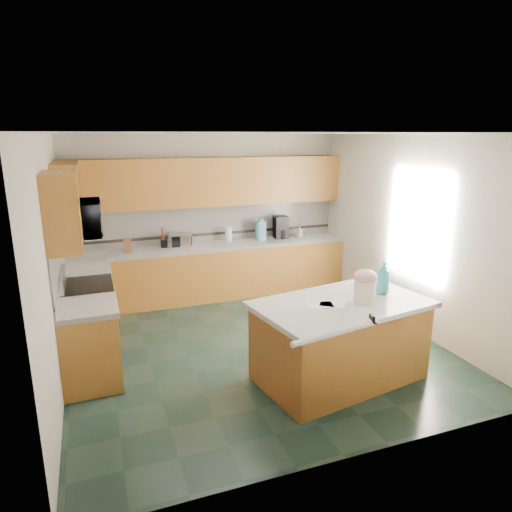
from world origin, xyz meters
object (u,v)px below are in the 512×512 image
island_top (342,304)px  knife_block (127,245)px  island_base (340,343)px  soap_bottle_island (383,278)px  coffee_maker (281,227)px  toaster_oven (181,240)px  treat_jar (364,291)px

island_top → knife_block: bearing=112.5°
island_base → knife_block: knife_block is taller
soap_bottle_island → coffee_maker: bearing=99.1°
knife_block → toaster_oven: (0.84, 0.00, 0.01)m
treat_jar → toaster_oven: (-1.38, 3.22, -0.02)m
soap_bottle_island → toaster_oven: 3.52m
island_top → toaster_oven: size_ratio=5.15×
treat_jar → soap_bottle_island: (0.34, 0.15, 0.07)m
treat_jar → soap_bottle_island: 0.38m
knife_block → island_base: bearing=-48.5°
soap_bottle_island → treat_jar: bearing=-146.4°
soap_bottle_island → knife_block: 4.00m
island_top → toaster_oven: 3.35m
soap_bottle_island → toaster_oven: (-1.73, 3.07, -0.09)m
knife_block → coffee_maker: 2.62m
treat_jar → soap_bottle_island: soap_bottle_island is taller
soap_bottle_island → knife_block: (-2.56, 3.07, -0.09)m
island_top → soap_bottle_island: bearing=-2.6°
soap_bottle_island → island_base: bearing=-162.6°
island_base → coffee_maker: (0.63, 3.17, 0.68)m
island_base → coffee_maker: bearing=69.0°
island_base → knife_block: size_ratio=8.87×
island_base → toaster_oven: 3.40m
island_base → island_top: island_top is taller
island_top → treat_jar: treat_jar is taller
island_top → coffee_maker: coffee_maker is taller
island_base → soap_bottle_island: (0.57, 0.07, 0.68)m
toaster_oven → knife_block: bearing=-160.2°
toaster_oven → island_base: bearing=-50.0°
island_base → toaster_oven: bearing=100.4°
knife_block → soap_bottle_island: bearing=-41.0°
island_base → toaster_oven: size_ratio=4.88×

